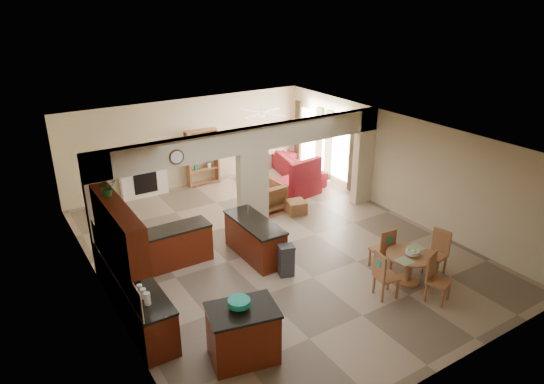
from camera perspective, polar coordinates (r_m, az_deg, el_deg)
floor at (r=11.97m, az=0.23°, el=-6.52°), size 10.00×10.00×0.00m
ceiling at (r=10.89m, az=0.26°, el=6.47°), size 10.00×10.00×0.00m
wall_back at (r=15.56m, az=-9.74°, el=5.74°), size 8.00×0.00×8.00m
wall_front at (r=8.11m, az=20.03°, el=-12.02°), size 8.00×0.00×8.00m
wall_left at (r=10.00m, az=-19.56°, el=-5.08°), size 0.00×10.00×10.00m
wall_right at (r=13.78m, az=14.44°, el=3.14°), size 0.00×10.00×10.00m
partition_left_pier at (r=10.94m, az=-19.31°, el=-2.62°), size 0.60×0.25×2.80m
partition_center_pier at (r=12.26m, az=-2.27°, el=-0.09°), size 0.80×0.25×2.20m
partition_right_pier at (r=14.25m, az=10.72°, el=4.09°), size 0.60×0.25×2.80m
partition_header at (r=11.79m, az=-2.37°, el=6.20°), size 8.00×0.25×0.60m
kitchen_counter at (r=10.38m, az=-14.57°, el=-9.30°), size 2.52×3.29×1.48m
upper_cabinets at (r=9.10m, az=-17.67°, el=-3.96°), size 0.35×2.40×0.90m
peninsula at (r=11.39m, az=-2.02°, el=-5.52°), size 0.70×1.85×0.91m
wall_clock at (r=10.86m, az=-11.16°, el=4.06°), size 0.34×0.03×0.34m
rug at (r=14.13m, az=-0.23°, el=-1.73°), size 1.60×1.30×0.01m
fireplace at (r=15.16m, az=-14.86°, el=1.70°), size 1.60×0.35×1.20m
shelving_unit at (r=15.68m, az=-8.19°, el=4.05°), size 1.00×0.32×1.80m
window_a at (r=15.40m, az=8.16°, el=4.88°), size 0.02×0.90×1.90m
window_b at (r=16.67m, az=4.40°, el=6.41°), size 0.02×0.90×1.90m
glazed_door at (r=16.07m, az=6.19°, el=5.17°), size 0.02×0.70×2.10m
drape_a_left at (r=14.94m, az=9.52°, el=4.25°), size 0.10×0.28×2.30m
drape_a_right at (r=15.81m, az=6.65°, el=5.43°), size 0.10×0.28×2.30m
drape_b_left at (r=16.19m, az=5.55°, el=5.88°), size 0.10×0.28×2.30m
drape_b_right at (r=17.11m, az=3.09°, el=6.88°), size 0.10×0.28×2.30m
ceiling_fan at (r=14.18m, az=-1.17°, el=9.28°), size 1.00×1.00×0.10m
kitchen_island at (r=8.48m, az=-3.43°, el=-16.30°), size 1.30×1.05×1.00m
teal_bowl at (r=8.14m, az=-3.88°, el=-13.04°), size 0.37×0.37×0.18m
trash_can at (r=10.73m, az=1.67°, el=-8.18°), size 0.38×0.35×0.67m
dining_table at (r=10.82m, az=15.85°, el=-8.05°), size 1.00×1.00×0.68m
fruit_bowl at (r=10.62m, az=16.17°, el=-6.88°), size 0.28×0.28×0.15m
sofa at (r=16.30m, az=3.07°, el=2.98°), size 2.61×1.44×0.72m
chaise at (r=14.98m, az=3.02°, el=0.67°), size 1.32×1.14×0.48m
armchair at (r=13.84m, az=-0.55°, el=-0.55°), size 0.88×0.91×0.77m
ottoman at (r=13.68m, az=2.84°, el=-1.79°), size 0.60×0.60×0.37m
plant at (r=9.24m, az=-18.83°, el=0.54°), size 0.36×0.33×0.35m
chair_north at (r=11.09m, az=13.06°, el=-6.43°), size 0.45×0.45×1.02m
chair_east at (r=11.32m, az=18.93°, el=-6.50°), size 0.49×0.49×1.02m
chair_south at (r=10.36m, az=18.65°, el=-9.31°), size 0.53×0.53×1.02m
chair_west at (r=10.15m, az=12.95°, el=-9.31°), size 0.50×0.50×1.02m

